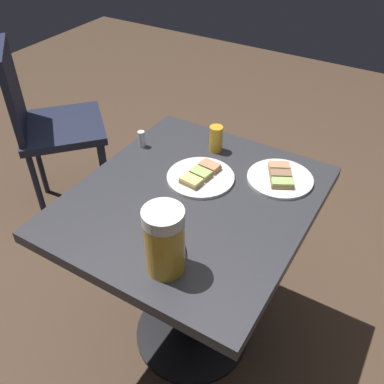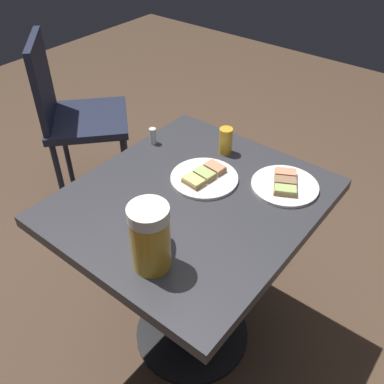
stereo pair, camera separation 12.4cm
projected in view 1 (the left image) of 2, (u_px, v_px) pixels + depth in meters
The scene contains 8 objects.
ground_plane at pixel (192, 332), 1.69m from camera, with size 6.00×6.00×0.00m, color #4C3828.
cafe_table at pixel (192, 236), 1.35m from camera, with size 0.75×0.67×0.70m.
plate_near at pixel (201, 176), 1.32m from camera, with size 0.21×0.21×0.03m.
plate_far at pixel (280, 178), 1.31m from camera, with size 0.20×0.20×0.03m.
beer_mug at pixel (165, 239), 0.99m from camera, with size 0.15×0.11×0.18m.
beer_glass_small at pixel (216, 139), 1.42m from camera, with size 0.04×0.04×0.09m, color gold.
salt_shaker at pixel (142, 139), 1.45m from camera, with size 0.02×0.02×0.06m, color silver.
cafe_chair at pixel (46, 121), 1.96m from camera, with size 0.54×0.54×0.88m.
Camera 1 is at (-0.82, -0.50, 1.50)m, focal length 39.69 mm.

